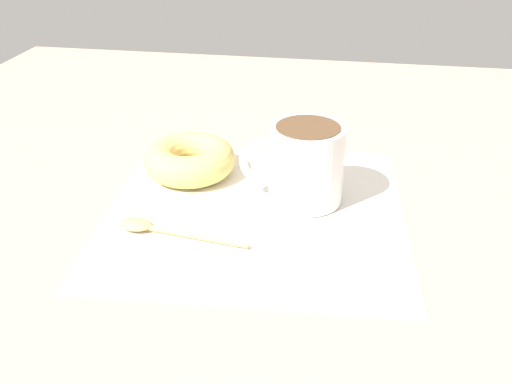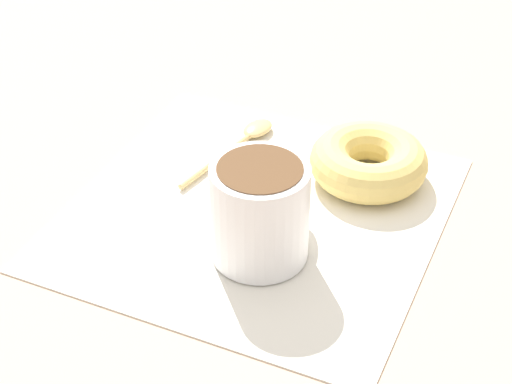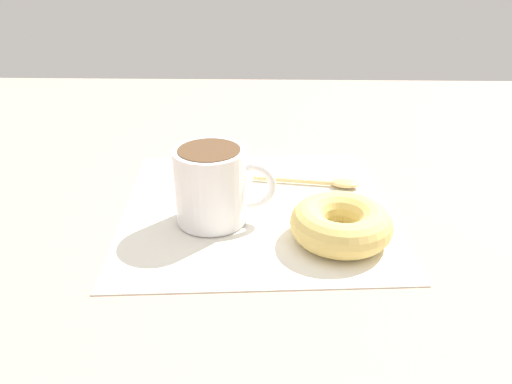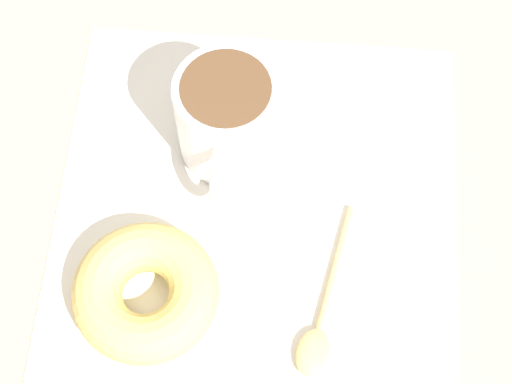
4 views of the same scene
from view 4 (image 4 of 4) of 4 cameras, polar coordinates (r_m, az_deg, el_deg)
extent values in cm
cube|color=tan|center=(69.62, 1.37, 0.67)|extent=(120.00, 120.00, 2.00)
cube|color=white|center=(67.53, 0.00, -0.77)|extent=(33.30, 33.30, 0.30)
cylinder|color=white|center=(66.09, -1.92, 5.00)|extent=(7.96, 7.96, 8.44)
cylinder|color=brown|center=(62.64, -2.03, 6.84)|extent=(6.76, 6.76, 0.60)
torus|color=white|center=(64.02, -2.45, 1.57)|extent=(5.65, 1.05, 5.63)
torus|color=#E5C66B|center=(63.26, -7.37, -6.67)|extent=(10.82, 10.82, 3.71)
ellipsoid|color=#D8B772|center=(63.09, 3.80, -10.61)|extent=(3.90, 2.87, 0.90)
cylinder|color=#D8B772|center=(65.23, 5.26, -5.27)|extent=(10.89, 2.06, 0.56)
camera|label=1|loc=(0.67, 52.70, 11.52)|focal=40.00mm
camera|label=2|loc=(0.87, -21.92, 52.51)|focal=60.00mm
camera|label=3|loc=(0.70, -49.54, 14.00)|focal=35.00mm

